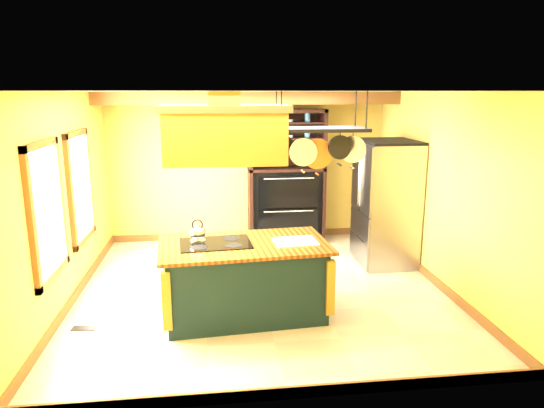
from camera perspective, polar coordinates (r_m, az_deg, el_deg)
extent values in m
plane|color=beige|center=(6.87, -1.25, -10.02)|extent=(5.00, 5.00, 0.00)
plane|color=white|center=(6.32, -1.38, 13.13)|extent=(5.00, 5.00, 0.00)
cube|color=gold|center=(8.91, -2.88, 4.39)|extent=(5.00, 0.02, 2.70)
cube|color=gold|center=(4.07, 2.13, -6.23)|extent=(5.00, 0.02, 2.70)
cube|color=gold|center=(6.70, -23.10, 0.45)|extent=(0.02, 5.00, 2.70)
cube|color=gold|center=(7.14, 19.08, 1.51)|extent=(0.02, 5.00, 2.70)
cube|color=brown|center=(8.01, -2.57, 12.32)|extent=(5.00, 0.15, 0.20)
cube|color=brown|center=(5.94, -24.94, -0.75)|extent=(0.06, 1.06, 1.56)
cube|color=white|center=(5.93, -24.71, -0.74)|extent=(0.02, 0.85, 1.34)
cube|color=brown|center=(7.25, -21.63, 1.87)|extent=(0.06, 1.06, 1.56)
cube|color=white|center=(7.25, -21.43, 1.88)|extent=(0.02, 0.85, 1.34)
cube|color=#12272A|center=(6.00, -3.26, -9.01)|extent=(1.93, 1.15, 0.88)
cube|color=brown|center=(5.84, -3.32, -4.83)|extent=(2.10, 1.28, 0.04)
cube|color=black|center=(5.85, -6.66, -4.60)|extent=(0.88, 0.65, 0.01)
ellipsoid|color=silver|center=(5.94, -8.74, -3.35)|extent=(0.20, 0.20, 0.16)
cube|color=white|center=(5.86, 2.78, -4.45)|extent=(0.53, 0.43, 0.02)
cube|color=#AF8E2B|center=(5.58, -5.57, 7.78)|extent=(1.35, 0.73, 0.57)
cube|color=brown|center=(5.55, -5.64, 11.13)|extent=(1.43, 0.81, 0.08)
cube|color=#AF8E2B|center=(5.55, -5.66, 11.90)|extent=(0.35, 0.35, 0.23)
cube|color=black|center=(5.70, 5.67, 8.74)|extent=(1.07, 0.54, 0.04)
cylinder|color=black|center=(5.39, 1.12, 10.85)|extent=(0.02, 0.02, 0.43)
cylinder|color=black|center=(6.02, 9.83, 10.90)|extent=(0.02, 0.02, 0.43)
cylinder|color=black|center=(5.75, 1.19, 6.84)|extent=(0.28, 0.03, 0.28)
cylinder|color=silver|center=(5.58, 3.69, 6.10)|extent=(0.32, 0.03, 0.32)
cylinder|color=#A45929|center=(5.83, 5.38, 5.89)|extent=(0.36, 0.03, 0.36)
cylinder|color=black|center=(5.67, 7.98, 6.62)|extent=(0.28, 0.03, 0.28)
cylinder|color=silver|center=(5.93, 9.45, 6.37)|extent=(0.32, 0.03, 0.32)
cube|color=#97999F|center=(7.86, 13.30, 0.01)|extent=(0.80, 0.99, 1.93)
cube|color=#97999F|center=(7.41, 11.08, 2.69)|extent=(0.03, 0.47, 1.04)
cube|color=#97999F|center=(7.88, 10.00, 3.34)|extent=(0.03, 0.47, 1.04)
cube|color=#97999F|center=(7.86, 10.24, -3.77)|extent=(0.03, 0.95, 0.81)
cube|color=black|center=(8.12, 12.95, -6.43)|extent=(0.76, 0.94, 0.06)
cube|color=black|center=(8.96, 1.43, 3.47)|extent=(1.36, 0.06, 2.40)
cube|color=black|center=(8.64, -2.59, 3.10)|extent=(0.06, 0.57, 2.40)
cube|color=black|center=(8.83, 5.84, 3.26)|extent=(0.06, 0.57, 2.40)
cube|color=black|center=(8.68, 1.68, 4.21)|extent=(1.36, 0.57, 0.05)
cube|color=black|center=(8.83, 1.62, 0.08)|extent=(1.24, 0.47, 1.30)
cube|color=black|center=(8.45, 1.97, 1.44)|extent=(1.06, 0.04, 0.57)
cube|color=black|center=(8.58, 1.94, -2.31)|extent=(1.06, 0.04, 0.52)
cube|color=black|center=(8.65, 1.69, 5.91)|extent=(1.24, 0.51, 0.02)
cube|color=black|center=(8.62, 1.70, 7.77)|extent=(1.24, 0.51, 0.02)
cube|color=black|center=(8.59, 1.71, 9.57)|extent=(1.24, 0.51, 0.03)
cylinder|color=white|center=(8.55, -0.49, 6.17)|extent=(0.22, 0.22, 0.07)
cylinder|color=teal|center=(8.62, 4.18, 8.41)|extent=(0.10, 0.10, 0.17)
cube|color=black|center=(6.23, -21.21, -13.45)|extent=(0.29, 0.15, 0.01)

